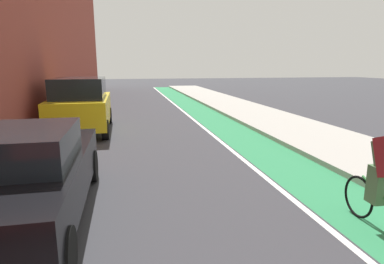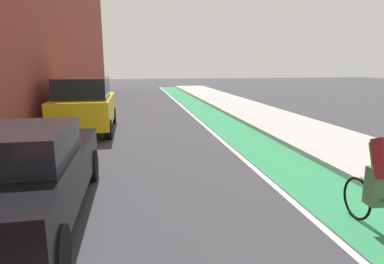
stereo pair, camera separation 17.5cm
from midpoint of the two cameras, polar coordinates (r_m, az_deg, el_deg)
The scene contains 7 objects.
ground_plane at distance 13.04m, azimuth -6.16°, elevation 1.16°, with size 92.16×92.16×0.00m, color #38383D.
bike_lane_paint at distance 15.43m, azimuth 3.96°, elevation 2.88°, with size 1.60×41.89×0.00m, color #2D8451.
lane_divider_stripe at distance 15.24m, azimuth 0.67°, elevation 2.80°, with size 0.12×41.89×0.00m, color white.
sidewalk_right at distance 16.15m, azimuth 12.14°, elevation 3.30°, with size 3.13×41.89×0.14m, color #A8A59E.
parked_sedan_black at distance 5.55m, azimuth -28.17°, elevation -6.65°, with size 2.00×4.41×1.53m.
parked_suv_yellow_cab at distance 12.32m, azimuth -18.28°, elevation 4.79°, with size 2.04×4.25×1.98m.
cyclist_mid at distance 5.28m, azimuth 31.98°, elevation -7.21°, with size 0.48×1.73×1.62m.
Camera 2 is at (-0.77, 4.15, 2.42)m, focal length 29.67 mm.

